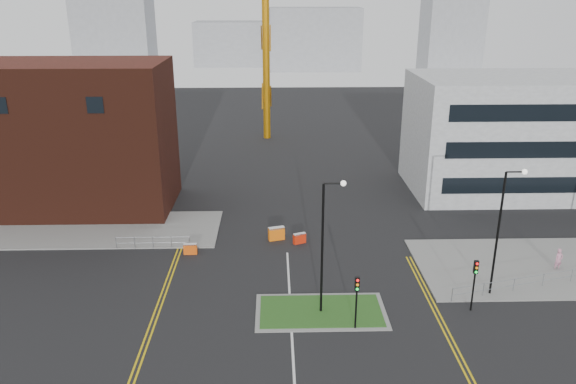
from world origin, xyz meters
name	(u,v)px	position (x,y,z in m)	size (l,w,h in m)	color
pavement_left	(61,230)	(-20.00, 22.00, 0.06)	(28.00, 8.00, 0.12)	slate
pavement_right	(573,266)	(22.00, 14.00, 0.06)	(24.00, 10.00, 0.12)	slate
island_kerb	(321,312)	(2.00, 8.00, 0.04)	(8.60, 4.60, 0.08)	slate
grass_island	(321,311)	(2.00, 8.00, 0.06)	(8.00, 4.00, 0.12)	#1E4316
brick_building	(42,139)	(-22.97, 28.00, 6.85)	(24.20, 10.07, 14.24)	#3F190F
office_block	(534,134)	(26.01, 31.97, 6.00)	(25.00, 12.20, 12.00)	#9D9FA1
streetlamp_island	(326,237)	(2.22, 8.00, 5.41)	(1.46, 0.36, 9.18)	black
streetlamp_right_near	(502,223)	(14.22, 10.00, 5.41)	(1.46, 0.36, 9.18)	black
traffic_light_island	(357,293)	(4.00, 5.98, 2.57)	(0.28, 0.33, 3.65)	black
traffic_light_right	(475,276)	(12.00, 7.98, 2.57)	(0.28, 0.33, 3.65)	black
railing_left	(153,241)	(-11.00, 18.00, 0.74)	(6.05, 0.05, 1.10)	gray
railing_right	(572,273)	(20.50, 11.50, 0.78)	(19.05, 5.05, 1.10)	gray
centre_line	(294,370)	(0.00, 2.00, 0.01)	(0.15, 30.00, 0.01)	silver
yellow_left_a	(160,299)	(-9.00, 10.00, 0.01)	(0.12, 24.00, 0.01)	gold
yellow_left_b	(164,299)	(-8.70, 10.00, 0.01)	(0.12, 24.00, 0.01)	gold
yellow_right_a	(442,327)	(9.50, 6.00, 0.01)	(0.12, 20.00, 0.01)	gold
yellow_right_b	(447,327)	(9.80, 6.00, 0.01)	(0.12, 20.00, 0.01)	gold
skyline_a	(115,30)	(-40.00, 120.00, 11.00)	(18.00, 12.00, 22.00)	gray
skyline_b	(314,39)	(10.00, 130.00, 8.00)	(24.00, 12.00, 16.00)	gray
skyline_c	(453,16)	(45.00, 125.00, 14.00)	(14.00, 12.00, 28.00)	gray
skyline_d	(249,43)	(-8.00, 140.00, 6.00)	(30.00, 12.00, 12.00)	gray
pedestrian	(559,260)	(20.45, 13.46, 0.89)	(0.65, 0.42, 1.77)	#CC849F
barrier_left	(190,248)	(-7.82, 16.97, 0.49)	(1.07, 0.38, 0.90)	#EA520D
barrier_mid	(300,238)	(1.07, 18.81, 0.48)	(1.11, 0.74, 0.89)	red
barrier_right	(276,233)	(-0.86, 19.56, 0.62)	(1.44, 0.82, 1.15)	orange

